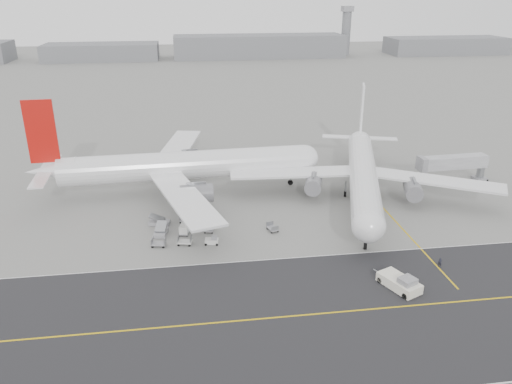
{
  "coord_description": "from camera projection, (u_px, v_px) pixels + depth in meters",
  "views": [
    {
      "loc": [
        -9.23,
        -74.08,
        42.1
      ],
      "look_at": [
        2.96,
        12.0,
        6.5
      ],
      "focal_mm": 35.0,
      "sensor_mm": 36.0,
      "label": 1
    }
  ],
  "objects": [
    {
      "name": "horizon_buildings",
      "position": [
        244.0,
        57.0,
        327.15
      ],
      "size": [
        520.0,
        28.0,
        28.0
      ],
      "primitive_type": null,
      "color": "gray",
      "rests_on": "ground"
    },
    {
      "name": "gse_cluster",
      "position": [
        186.0,
        233.0,
        92.32
      ],
      "size": [
        19.56,
        19.08,
        1.95
      ],
      "primitive_type": null,
      "rotation": [
        0.0,
        0.0,
        -0.17
      ],
      "color": "#9A999F",
      "rests_on": "ground"
    },
    {
      "name": "stray_dolly",
      "position": [
        272.0,
        231.0,
        93.34
      ],
      "size": [
        2.11,
        2.74,
        1.49
      ],
      "primitive_type": null,
      "rotation": [
        0.0,
        0.0,
        0.29
      ],
      "color": "silver",
      "rests_on": "ground"
    },
    {
      "name": "ground",
      "position": [
        249.0,
        254.0,
        85.02
      ],
      "size": [
        700.0,
        700.0,
        0.0
      ],
      "primitive_type": "plane",
      "color": "gray",
      "rests_on": "ground"
    },
    {
      "name": "airliner_a",
      "position": [
        179.0,
        166.0,
        108.58
      ],
      "size": [
        63.15,
        62.37,
        21.77
      ],
      "rotation": [
        0.0,
        0.0,
        1.61
      ],
      "color": "white",
      "rests_on": "ground"
    },
    {
      "name": "pushback_tug",
      "position": [
        400.0,
        283.0,
        75.01
      ],
      "size": [
        5.54,
        8.6,
        2.48
      ],
      "rotation": [
        0.0,
        0.0,
        0.42
      ],
      "color": "white",
      "rests_on": "ground"
    },
    {
      "name": "jet_bridge",
      "position": [
        454.0,
        164.0,
        114.98
      ],
      "size": [
        17.56,
        4.12,
        6.6
      ],
      "rotation": [
        0.0,
        0.0,
        0.05
      ],
      "color": "gray",
      "rests_on": "ground"
    },
    {
      "name": "control_tower",
      "position": [
        346.0,
        30.0,
        334.65
      ],
      "size": [
        7.0,
        7.0,
        31.25
      ],
      "color": "gray",
      "rests_on": "ground"
    },
    {
      "name": "ground_crew_a",
      "position": [
        440.0,
        263.0,
        80.92
      ],
      "size": [
        0.71,
        0.6,
        1.64
      ],
      "primitive_type": "imported",
      "rotation": [
        0.0,
        0.0,
        -0.42
      ],
      "color": "black",
      "rests_on": "ground"
    },
    {
      "name": "taxiway",
      "position": [
        301.0,
        315.0,
        69.2
      ],
      "size": [
        220.0,
        59.0,
        0.03
      ],
      "color": "#2A2A2D",
      "rests_on": "ground"
    },
    {
      "name": "airliner_b",
      "position": [
        363.0,
        173.0,
        105.72
      ],
      "size": [
        55.24,
        56.37,
        20.05
      ],
      "rotation": [
        0.0,
        0.0,
        -0.3
      ],
      "color": "white",
      "rests_on": "ground"
    }
  ]
}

